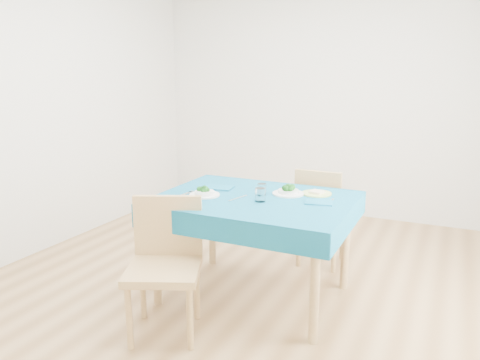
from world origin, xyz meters
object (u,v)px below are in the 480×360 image
at_px(table, 254,248).
at_px(chair_near, 163,251).
at_px(side_plate, 317,193).
at_px(bowl_near, 205,191).
at_px(bowl_far, 288,190).
at_px(chair_far, 322,210).

xyz_separation_m(table, chair_near, (-0.31, -0.70, 0.18)).
bearing_deg(side_plate, table, -143.19).
xyz_separation_m(table, bowl_near, (-0.35, -0.11, 0.41)).
bearing_deg(bowl_near, side_plate, 28.31).
xyz_separation_m(chair_near, bowl_far, (0.50, 0.88, 0.24)).
bearing_deg(bowl_near, chair_near, -86.68).
distance_m(table, bowl_near, 0.55).
bearing_deg(chair_near, chair_far, 45.13).
bearing_deg(bowl_near, table, 17.39).
bearing_deg(side_plate, bowl_near, -151.69).
relative_size(chair_near, chair_far, 1.16).
distance_m(table, bowl_far, 0.49).
relative_size(table, bowl_far, 5.97).
height_order(chair_far, bowl_near, chair_far).
bearing_deg(chair_near, bowl_near, 69.50).
distance_m(chair_near, bowl_far, 1.04).
xyz_separation_m(chair_far, side_plate, (0.10, -0.54, 0.29)).
height_order(chair_near, chair_far, chair_near).
bearing_deg(bowl_near, bowl_far, 28.85).
bearing_deg(table, chair_near, -114.13).
relative_size(bowl_near, side_plate, 1.01).
distance_m(chair_near, bowl_near, 0.63).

